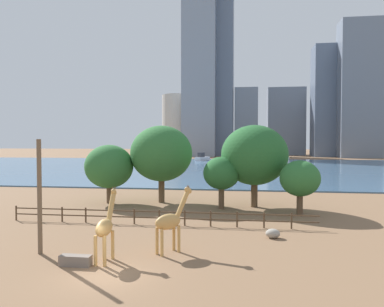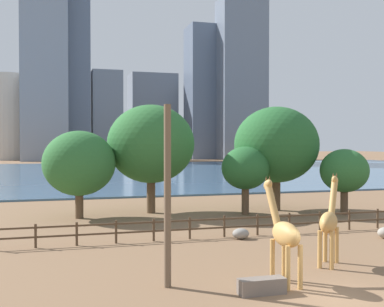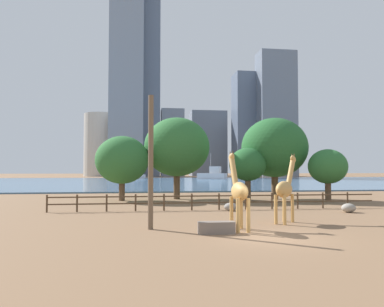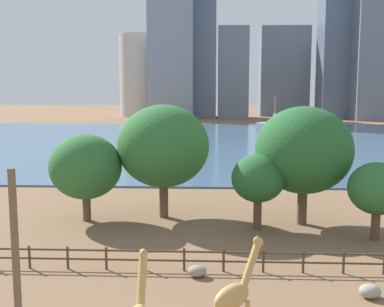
{
  "view_description": "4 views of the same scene",
  "coord_description": "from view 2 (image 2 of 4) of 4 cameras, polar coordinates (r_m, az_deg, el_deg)",
  "views": [
    {
      "loc": [
        7.05,
        -18.58,
        7.13
      ],
      "look_at": [
        -0.54,
        36.16,
        5.16
      ],
      "focal_mm": 35.0,
      "sensor_mm": 36.0,
      "label": 1
    },
    {
      "loc": [
        -9.88,
        -15.23,
        5.67
      ],
      "look_at": [
        3.36,
        30.57,
        4.65
      ],
      "focal_mm": 45.0,
      "sensor_mm": 36.0,
      "label": 2
    },
    {
      "loc": [
        -6.1,
        -17.04,
        3.19
      ],
      "look_at": [
        1.16,
        36.11,
        5.48
      ],
      "focal_mm": 35.0,
      "sensor_mm": 36.0,
      "label": 3
    },
    {
      "loc": [
        1.62,
        -13.42,
        10.01
      ],
      "look_at": [
        0.14,
        18.95,
        5.61
      ],
      "focal_mm": 45.0,
      "sensor_mm": 36.0,
      "label": 4
    }
  ],
  "objects": [
    {
      "name": "ground_plane",
      "position": [
        95.91,
        -10.18,
        -2.18
      ],
      "size": [
        400.0,
        400.0,
        0.0
      ],
      "primitive_type": "plane",
      "color": "brown"
    },
    {
      "name": "tree_left_large",
      "position": [
        37.16,
        -13.24,
        -1.15
      ],
      "size": [
        5.44,
        5.44,
        6.61
      ],
      "color": "brown",
      "rests_on": "ground"
    },
    {
      "name": "tree_center_broad",
      "position": [
        38.36,
        6.34,
        -1.77
      ],
      "size": [
        3.79,
        3.79,
        5.41
      ],
      "color": "brown",
      "rests_on": "ground"
    },
    {
      "name": "utility_pole",
      "position": [
        18.95,
        -2.92,
        -5.06
      ],
      "size": [
        0.28,
        0.28,
        7.2
      ],
      "primitive_type": "cylinder",
      "color": "brown",
      "rests_on": "ground"
    },
    {
      "name": "skyline_block_central",
      "position": [
        176.6,
        -20.73,
        4.0
      ],
      "size": [
        16.77,
        16.77,
        28.89
      ],
      "primitive_type": "cylinder",
      "color": "#B7B2A8",
      "rests_on": "ground"
    },
    {
      "name": "giraffe_companion",
      "position": [
        23.51,
        15.95,
        -7.78
      ],
      "size": [
        2.36,
        2.53,
        4.22
      ],
      "rotation": [
        0.0,
        0.0,
        0.84
      ],
      "color": "tan",
      "rests_on": "ground"
    },
    {
      "name": "skyline_block_left",
      "position": [
        175.49,
        1.44,
        7.19
      ],
      "size": [
        12.07,
        12.25,
        47.77
      ],
      "primitive_type": "cube",
      "color": "slate",
      "rests_on": "ground"
    },
    {
      "name": "feeding_trough",
      "position": [
        18.91,
        8.27,
        -15.29
      ],
      "size": [
        1.8,
        0.6,
        0.6
      ],
      "primitive_type": "cube",
      "color": "#72665B",
      "rests_on": "ground"
    },
    {
      "name": "skyline_tower_needle",
      "position": [
        186.92,
        -4.71,
        4.41
      ],
      "size": [
        17.52,
        12.94,
        32.09
      ],
      "primitive_type": "cube",
      "color": "slate",
      "rests_on": "ground"
    },
    {
      "name": "tree_right_small",
      "position": [
        40.15,
        17.61,
        -2.0
      ],
      "size": [
        3.83,
        3.83,
        5.21
      ],
      "color": "brown",
      "rests_on": "ground"
    },
    {
      "name": "skyline_tower_short",
      "position": [
        170.78,
        5.88,
        8.65
      ],
      "size": [
        16.21,
        10.35,
        55.51
      ],
      "primitive_type": "cube",
      "color": "slate",
      "rests_on": "ground"
    },
    {
      "name": "tree_left_small",
      "position": [
        41.08,
        9.97,
        1.02
      ],
      "size": [
        7.1,
        7.1,
        8.75
      ],
      "color": "brown",
      "rests_on": "ground"
    },
    {
      "name": "harbor_water",
      "position": [
        92.93,
        -9.99,
        -2.23
      ],
      "size": [
        180.0,
        86.0,
        0.2
      ],
      "primitive_type": "cube",
      "color": "#476B8C",
      "rests_on": "ground"
    },
    {
      "name": "boulder_by_pole",
      "position": [
        28.99,
        5.8,
        -9.43
      ],
      "size": [
        1.01,
        0.83,
        0.63
      ],
      "primitive_type": "ellipsoid",
      "color": "gray",
      "rests_on": "ground"
    },
    {
      "name": "enclosure_fence",
      "position": [
        29.23,
        2.97,
        -8.44
      ],
      "size": [
        26.12,
        0.14,
        1.3
      ],
      "color": "#4C3826",
      "rests_on": "ground"
    },
    {
      "name": "skyline_block_wide",
      "position": [
        169.36,
        -10.05,
        4.48
      ],
      "size": [
        10.26,
        8.27,
        30.62
      ],
      "primitive_type": "cube",
      "color": "slate",
      "rests_on": "ground"
    },
    {
      "name": "skyline_block_right",
      "position": [
        175.69,
        -13.72,
        15.92
      ],
      "size": [
        9.41,
        14.0,
        100.68
      ],
      "primitive_type": "cube",
      "color": "slate",
      "rests_on": "ground"
    },
    {
      "name": "boat_sailboat",
      "position": [
        116.99,
        -3.18,
        -0.79
      ],
      "size": [
        9.4,
        7.29,
        8.08
      ],
      "rotation": [
        0.0,
        0.0,
        2.62
      ],
      "color": "silver",
      "rests_on": "harbor_water"
    },
    {
      "name": "tree_right_tall",
      "position": [
        39.12,
        -4.89,
        1.12
      ],
      "size": [
        7.06,
        7.06,
        8.8
      ],
      "color": "brown",
      "rests_on": "ground"
    },
    {
      "name": "boat_ferry",
      "position": [
        122.79,
        -14.75,
        -0.92
      ],
      "size": [
        4.73,
        6.71,
        2.79
      ],
      "rotation": [
        0.0,
        0.0,
        1.14
      ],
      "color": "silver",
      "rests_on": "harbor_water"
    },
    {
      "name": "giraffe_tall",
      "position": [
        19.95,
        10.84,
        -9.3
      ],
      "size": [
        0.78,
        3.01,
        4.26
      ],
      "rotation": [
        0.0,
        0.0,
        1.58
      ],
      "color": "tan",
      "rests_on": "ground"
    },
    {
      "name": "skyline_tower_glass",
      "position": [
        169.85,
        -17.14,
        16.82
      ],
      "size": [
        14.5,
        15.89,
        102.92
      ],
      "primitive_type": "cube",
      "color": "gray",
      "rests_on": "ground"
    }
  ]
}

